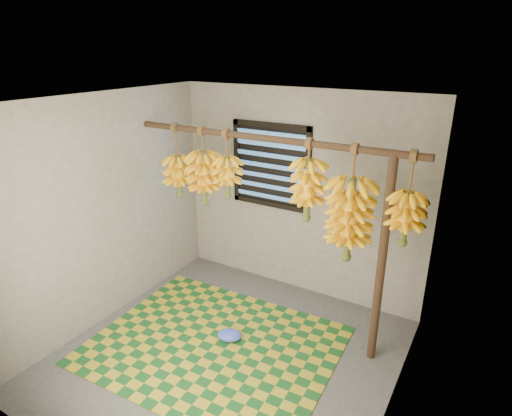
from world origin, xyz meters
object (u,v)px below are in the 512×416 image
Objects in this scene: banana_bunch_e at (349,220)px; banana_bunch_b at (204,178)px; banana_bunch_d at (307,190)px; banana_bunch_c at (228,177)px; banana_bunch_f at (405,218)px; woven_mat at (214,345)px; support_post at (381,264)px; plastic_bag at (230,335)px; banana_bunch_a at (179,176)px.

banana_bunch_b is at bearing 180.00° from banana_bunch_e.
banana_bunch_c is at bearing -180.00° from banana_bunch_d.
banana_bunch_c is 1.78m from banana_bunch_f.
woven_mat is at bearing -50.63° from banana_bunch_b.
banana_bunch_e reaches higher than support_post.
plastic_bag is at bearing 58.69° from woven_mat.
banana_bunch_d reaches higher than support_post.
banana_bunch_a and banana_bunch_e have the same top height.
woven_mat is at bearing -121.31° from plastic_bag.
banana_bunch_e is (-0.32, 0.00, 0.36)m from support_post.
banana_bunch_a and banana_bunch_d have the same top height.
banana_bunch_b is at bearing 180.00° from banana_bunch_c.
plastic_bag is 0.32× the size of banana_bunch_d.
banana_bunch_b is 1.19m from banana_bunch_d.
woven_mat is 1.84m from banana_bunch_e.
woven_mat is at bearing -148.89° from banana_bunch_e.
banana_bunch_c is 0.87× the size of banana_bunch_f.
support_post is 0.49m from banana_bunch_f.
banana_bunch_c and banana_bunch_d have the same top height.
banana_bunch_f is (0.15, -0.00, 0.47)m from support_post.
banana_bunch_d is (0.57, 0.50, 1.51)m from plastic_bag.
banana_bunch_d is (0.66, 0.65, 1.56)m from woven_mat.
banana_bunch_c reaches higher than support_post.
support_post is at bearing -0.00° from banana_bunch_a.
banana_bunch_d is 0.95× the size of banana_bunch_f.
banana_bunch_c is (-0.23, 0.65, 1.56)m from woven_mat.
woven_mat is 2.86× the size of banana_bunch_a.
banana_bunch_d is 0.47m from banana_bunch_e.
banana_bunch_e reaches higher than plastic_bag.
plastic_bag is at bearing -138.64° from banana_bunch_d.
banana_bunch_b reaches higher than plastic_bag.
banana_bunch_b is at bearing 180.00° from banana_bunch_f.
banana_bunch_e is (1.30, 0.00, -0.20)m from banana_bunch_c.
support_post reaches higher than woven_mat.
plastic_bag reaches higher than woven_mat.
woven_mat is 2.17× the size of banana_bunch_e.
banana_bunch_b is at bearing 129.37° from woven_mat.
banana_bunch_b is at bearing 180.00° from banana_bunch_d.
woven_mat is 1.71m from banana_bunch_b.
banana_bunch_f is at bearing 22.69° from woven_mat.
banana_bunch_c is (-0.32, 0.50, 1.50)m from plastic_bag.
banana_bunch_e is (0.98, 0.50, 1.29)m from plastic_bag.
banana_bunch_b is 1.19× the size of banana_bunch_c.
plastic_bag is 1.61m from banana_bunch_c.
banana_bunch_f is at bearing -0.00° from banana_bunch_e.
banana_bunch_b is (-0.62, 0.50, 1.44)m from plastic_bag.
banana_bunch_c reaches higher than woven_mat.
support_post is 2.57× the size of banana_bunch_d.
banana_bunch_c is at bearing 180.00° from banana_bunch_f.
plastic_bag is at bearing -153.05° from banana_bunch_e.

